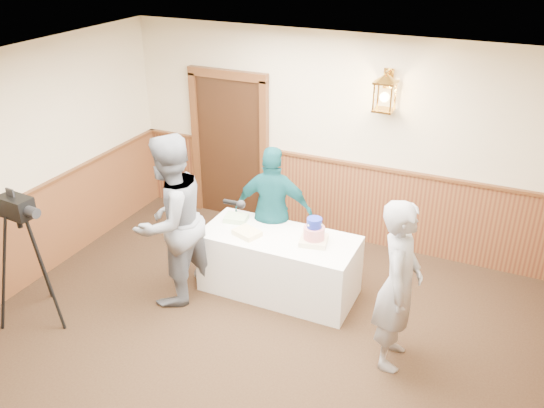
{
  "coord_description": "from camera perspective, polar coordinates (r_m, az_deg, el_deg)",
  "views": [
    {
      "loc": [
        2.18,
        -3.36,
        4.0
      ],
      "look_at": [
        -0.14,
        1.7,
        1.25
      ],
      "focal_mm": 38.0,
      "sensor_mm": 36.0,
      "label": 1
    }
  ],
  "objects": [
    {
      "name": "interviewer",
      "position": [
        6.48,
        -10.04,
        -1.67
      ],
      "size": [
        1.58,
        1.1,
        2.01
      ],
      "rotation": [
        0.0,
        0.0,
        -1.75
      ],
      "color": "slate",
      "rests_on": "ground"
    },
    {
      "name": "tv_camera_rig",
      "position": [
        6.72,
        -22.92,
        -5.72
      ],
      "size": [
        0.59,
        0.55,
        1.5
      ],
      "rotation": [
        0.0,
        0.0,
        -0.09
      ],
      "color": "black",
      "rests_on": "ground"
    },
    {
      "name": "room_shell",
      "position": [
        5.06,
        -5.02,
        -3.11
      ],
      "size": [
        6.02,
        7.02,
        2.81
      ],
      "color": "beige",
      "rests_on": "ground"
    },
    {
      "name": "assistant_p",
      "position": [
        6.98,
        0.14,
        -0.74
      ],
      "size": [
        1.03,
        0.59,
        1.65
      ],
      "primitive_type": "imported",
      "rotation": [
        0.0,
        0.0,
        3.35
      ],
      "color": "#104B52",
      "rests_on": "ground"
    },
    {
      "name": "sheet_cake_green",
      "position": [
        6.93,
        -3.57,
        -1.41
      ],
      "size": [
        0.3,
        0.26,
        0.06
      ],
      "primitive_type": "cube",
      "rotation": [
        0.0,
        0.0,
        0.18
      ],
      "color": "#99CA8F",
      "rests_on": "display_table"
    },
    {
      "name": "baker",
      "position": [
        5.64,
        12.42,
        -7.87
      ],
      "size": [
        0.48,
        0.68,
        1.77
      ],
      "primitive_type": "imported",
      "rotation": [
        0.0,
        0.0,
        1.66
      ],
      "color": "gray",
      "rests_on": "ground"
    },
    {
      "name": "display_table",
      "position": [
        6.79,
        0.71,
        -5.95
      ],
      "size": [
        1.8,
        0.8,
        0.75
      ],
      "primitive_type": "cube",
      "color": "white",
      "rests_on": "ground"
    },
    {
      "name": "sheet_cake_yellow",
      "position": [
        6.61,
        -2.49,
        -2.86
      ],
      "size": [
        0.35,
        0.31,
        0.06
      ],
      "primitive_type": "cube",
      "rotation": [
        0.0,
        0.0,
        -0.35
      ],
      "color": "#EFD98F",
      "rests_on": "display_table"
    },
    {
      "name": "tiered_cake",
      "position": [
        6.43,
        4.19,
        -2.91
      ],
      "size": [
        0.35,
        0.35,
        0.31
      ],
      "rotation": [
        0.0,
        0.0,
        0.2
      ],
      "color": "beige",
      "rests_on": "display_table"
    },
    {
      "name": "ground",
      "position": [
        5.66,
        -6.25,
        -18.88
      ],
      "size": [
        7.0,
        7.0,
        0.0
      ],
      "primitive_type": "plane",
      "color": "black",
      "rests_on": "ground"
    }
  ]
}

